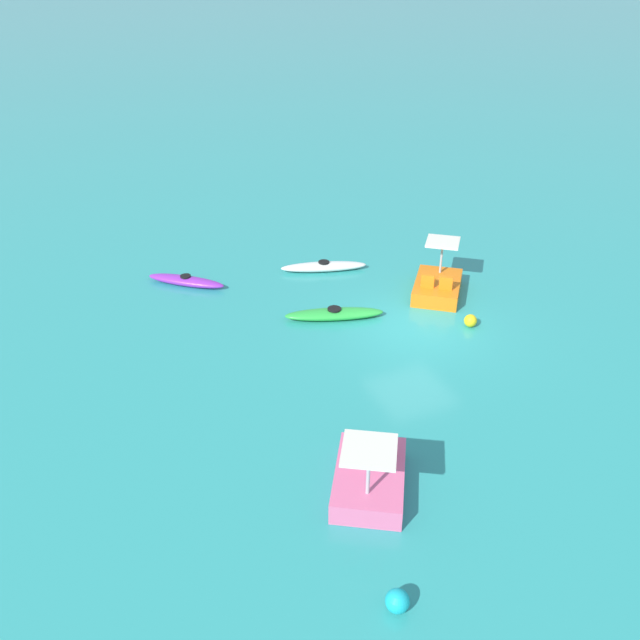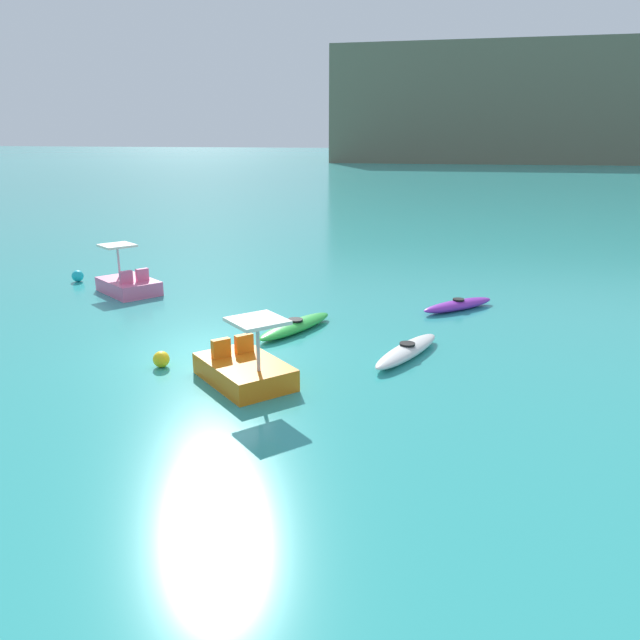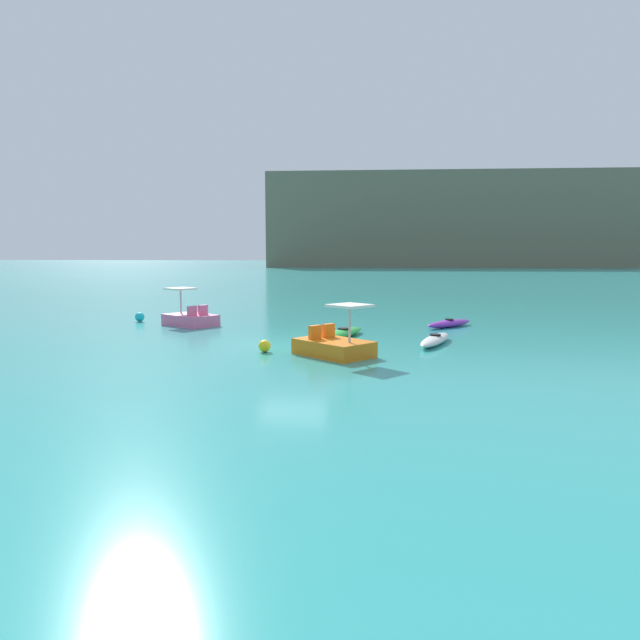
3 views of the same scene
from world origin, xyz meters
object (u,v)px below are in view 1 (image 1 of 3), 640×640
at_px(kayak_white, 324,267).
at_px(kayak_purple, 186,281).
at_px(kayak_green, 334,314).
at_px(pedal_boat_orange, 438,285).
at_px(buoy_cyan, 397,601).
at_px(buoy_yellow, 470,321).
at_px(pedal_boat_pink, 370,476).

bearing_deg(kayak_white, kayak_purple, 79.77).
xyz_separation_m(kayak_green, pedal_boat_orange, (0.14, -3.96, 0.17)).
xyz_separation_m(pedal_boat_orange, buoy_cyan, (-10.34, 7.52, -0.11)).
xyz_separation_m(kayak_purple, buoy_cyan, (-14.53, -0.17, 0.06)).
relative_size(kayak_white, buoy_cyan, 7.17).
bearing_deg(kayak_purple, buoy_cyan, -179.34).
distance_m(kayak_green, buoy_yellow, 4.28).
relative_size(kayak_purple, buoy_cyan, 5.75).
height_order(pedal_boat_pink, buoy_cyan, pedal_boat_pink).
bearing_deg(kayak_white, buoy_yellow, -156.27).
bearing_deg(buoy_cyan, buoy_yellow, -42.08).
distance_m(pedal_boat_orange, buoy_yellow, 2.36).
bearing_deg(pedal_boat_orange, kayak_white, 39.99).
bearing_deg(buoy_cyan, pedal_boat_orange, -36.00).
distance_m(kayak_white, pedal_boat_orange, 4.31).
bearing_deg(kayak_green, pedal_boat_pink, 160.54).
relative_size(kayak_purple, buoy_yellow, 6.32).
xyz_separation_m(pedal_boat_pink, buoy_yellow, (5.06, -6.24, -0.13)).
bearing_deg(kayak_purple, buoy_yellow, -131.44).
relative_size(kayak_green, buoy_cyan, 7.23).
bearing_deg(kayak_white, kayak_green, 160.89).
height_order(pedal_boat_pink, buoy_yellow, pedal_boat_pink).
bearing_deg(pedal_boat_pink, kayak_white, -19.35).
xyz_separation_m(kayak_green, kayak_purple, (4.33, 3.72, -0.00)).
relative_size(buoy_yellow, buoy_cyan, 0.91).
bearing_deg(kayak_purple, kayak_white, -100.23).
distance_m(pedal_boat_pink, buoy_cyan, 3.10).
distance_m(kayak_green, buoy_cyan, 10.81).
bearing_deg(kayak_green, buoy_yellow, -120.96).
relative_size(kayak_green, kayak_purple, 1.26).
relative_size(pedal_boat_pink, buoy_yellow, 6.99).
bearing_deg(kayak_green, pedal_boat_orange, -87.99).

